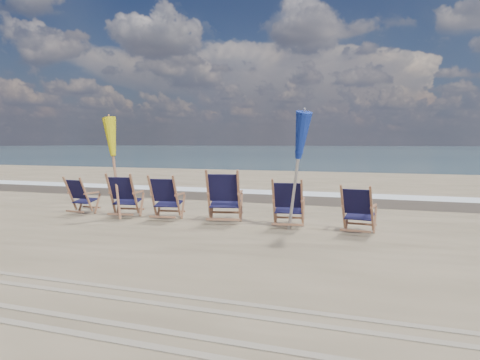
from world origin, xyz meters
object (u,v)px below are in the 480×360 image
at_px(beach_chair_3, 239,197).
at_px(umbrella_yellow, 114,141).
at_px(beach_chair_2, 177,198).
at_px(beach_chair_4, 302,204).
at_px(beach_chair_5, 372,211).
at_px(umbrella_blue, 296,139).
at_px(beach_chair_1, 134,196).
at_px(beach_chair_0, 86,196).

distance_m(beach_chair_3, umbrella_yellow, 3.03).
xyz_separation_m(beach_chair_2, beach_chair_4, (2.67, 0.03, -0.00)).
bearing_deg(beach_chair_5, beach_chair_4, -5.10).
distance_m(beach_chair_4, umbrella_blue, 1.26).
height_order(beach_chair_1, umbrella_blue, umbrella_blue).
relative_size(beach_chair_1, beach_chair_2, 1.01).
bearing_deg(beach_chair_1, beach_chair_0, -8.02).
relative_size(beach_chair_5, umbrella_yellow, 0.41).
height_order(beach_chair_0, beach_chair_1, beach_chair_1).
xyz_separation_m(beach_chair_2, umbrella_yellow, (-1.45, -0.09, 1.20)).
relative_size(beach_chair_3, beach_chair_4, 1.15).
relative_size(beach_chair_4, beach_chair_5, 1.07).
bearing_deg(umbrella_yellow, beach_chair_4, 1.73).
distance_m(beach_chair_3, beach_chair_4, 1.32).
bearing_deg(beach_chair_5, umbrella_yellow, 4.12).
distance_m(beach_chair_1, umbrella_blue, 3.85).
bearing_deg(beach_chair_0, beach_chair_2, -173.73).
bearing_deg(beach_chair_2, beach_chair_1, -7.17).
bearing_deg(beach_chair_4, beach_chair_3, -11.85).
bearing_deg(umbrella_blue, beach_chair_0, 177.46).
bearing_deg(beach_chair_5, umbrella_blue, 7.10).
xyz_separation_m(beach_chair_4, umbrella_blue, (-0.06, -0.28, 1.22)).
bearing_deg(umbrella_yellow, beach_chair_5, -1.21).
bearing_deg(beach_chair_3, umbrella_yellow, -10.01).
bearing_deg(beach_chair_2, beach_chair_4, 173.10).
bearing_deg(beach_chair_2, beach_chair_5, 169.43).
distance_m(beach_chair_5, umbrella_blue, 1.85).
xyz_separation_m(beach_chair_3, umbrella_blue, (1.26, -0.36, 1.15)).
relative_size(beach_chair_0, beach_chair_2, 0.90).
height_order(beach_chair_2, beach_chair_4, beach_chair_2).
xyz_separation_m(beach_chair_4, beach_chair_5, (1.30, -0.24, -0.03)).
bearing_deg(beach_chair_3, beach_chair_5, 159.09).
bearing_deg(beach_chair_0, beach_chair_3, -172.39).
height_order(beach_chair_2, beach_chair_5, beach_chair_2).
height_order(beach_chair_2, umbrella_yellow, umbrella_yellow).
bearing_deg(beach_chair_1, umbrella_yellow, 2.34).
height_order(beach_chair_3, umbrella_blue, umbrella_blue).
xyz_separation_m(beach_chair_3, umbrella_yellow, (-2.81, -0.20, 1.13)).
bearing_deg(umbrella_yellow, umbrella_blue, -2.21).
height_order(beach_chair_3, beach_chair_5, beach_chair_3).
height_order(beach_chair_1, beach_chair_2, beach_chair_1).
bearing_deg(umbrella_yellow, beach_chair_3, 4.06).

